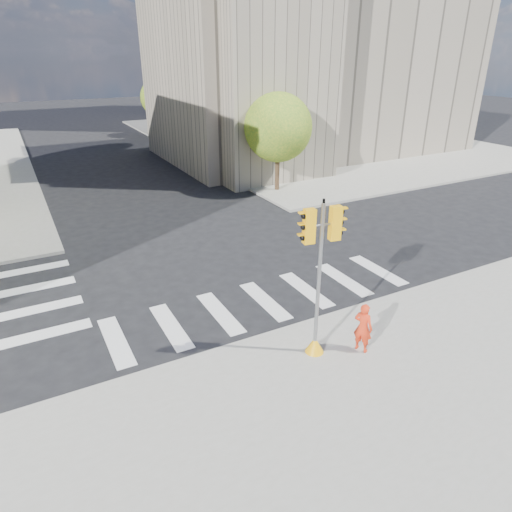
{
  "coord_description": "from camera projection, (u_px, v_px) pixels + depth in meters",
  "views": [
    {
      "loc": [
        -7.27,
        -14.67,
        8.4
      ],
      "look_at": [
        -0.69,
        -2.41,
        2.1
      ],
      "focal_mm": 32.0,
      "sensor_mm": 36.0,
      "label": 1
    }
  ],
  "objects": [
    {
      "name": "sidewalk_near",
      "position": [
        479.0,
        487.0,
        9.51
      ],
      "size": [
        30.0,
        14.0,
        0.15
      ],
      "primitive_type": "cube",
      "color": "gray",
      "rests_on": "ground"
    },
    {
      "name": "traffic_signal",
      "position": [
        318.0,
        292.0,
        12.83
      ],
      "size": [
        1.08,
        0.56,
        4.76
      ],
      "rotation": [
        0.0,
        0.0,
        -0.17
      ],
      "color": "#FEB00D",
      "rests_on": "sidewalk_near"
    },
    {
      "name": "tree_re_far",
      "position": [
        160.0,
        98.0,
        47.3
      ],
      "size": [
        4.0,
        4.0,
        5.88
      ],
      "color": "#382616",
      "rests_on": "ground"
    },
    {
      "name": "civic_building",
      "position": [
        307.0,
        65.0,
        37.44
      ],
      "size": [
        26.0,
        16.0,
        19.39
      ],
      "color": "gray",
      "rests_on": "ground"
    },
    {
      "name": "ground",
      "position": [
        243.0,
        278.0,
        18.37
      ],
      "size": [
        160.0,
        160.0,
        0.0
      ],
      "primitive_type": "plane",
      "color": "black",
      "rests_on": "ground"
    },
    {
      "name": "lamp_near",
      "position": [
        255.0,
        111.0,
        31.17
      ],
      "size": [
        0.35,
        0.18,
        8.11
      ],
      "color": "black",
      "rests_on": "sidewalk_far_right"
    },
    {
      "name": "lamp_far",
      "position": [
        184.0,
        95.0,
        42.41
      ],
      "size": [
        0.35,
        0.18,
        8.11
      ],
      "color": "black",
      "rests_on": "sidewalk_far_right"
    },
    {
      "name": "tree_re_mid",
      "position": [
        204.0,
        104.0,
        37.47
      ],
      "size": [
        4.6,
        4.6,
        6.66
      ],
      "color": "#382616",
      "rests_on": "ground"
    },
    {
      "name": "sidewalk_far_right",
      "position": [
        302.0,
        137.0,
        47.82
      ],
      "size": [
        28.0,
        40.0,
        0.15
      ],
      "primitive_type": "cube",
      "color": "gray",
      "rests_on": "ground"
    },
    {
      "name": "photographer",
      "position": [
        363.0,
        327.0,
        13.43
      ],
      "size": [
        0.58,
        0.68,
        1.58
      ],
      "primitive_type": "imported",
      "rotation": [
        0.0,
        0.0,
        1.99
      ],
      "color": "red",
      "rests_on": "sidewalk_near"
    },
    {
      "name": "tree_re_near",
      "position": [
        278.0,
        128.0,
        27.96
      ],
      "size": [
        4.2,
        4.2,
        6.16
      ],
      "color": "#382616",
      "rests_on": "ground"
    }
  ]
}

